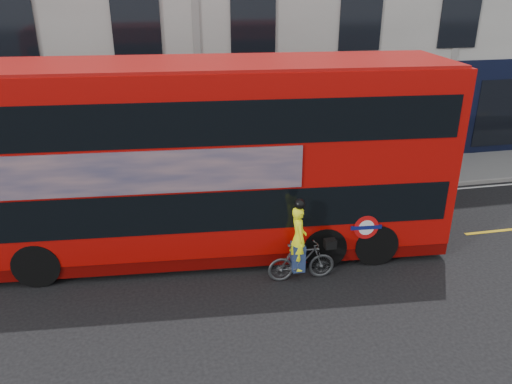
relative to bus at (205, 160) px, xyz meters
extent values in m
plane|color=black|center=(0.42, -2.19, -2.62)|extent=(120.00, 120.00, 0.00)
cube|color=slate|center=(0.42, 4.31, -2.56)|extent=(60.00, 3.00, 0.12)
cube|color=gray|center=(0.42, 2.81, -2.56)|extent=(60.00, 0.12, 0.13)
cube|color=black|center=(0.42, 5.79, -0.62)|extent=(50.00, 0.08, 4.00)
cube|color=silver|center=(0.42, 2.51, -2.62)|extent=(58.00, 0.10, 0.01)
cube|color=#B00A07|center=(-0.05, 0.01, 0.16)|extent=(12.81, 3.87, 4.53)
cube|color=#580503|center=(-0.05, 0.01, -2.28)|extent=(12.80, 3.81, 0.34)
cube|color=black|center=(-0.05, 0.01, -0.85)|extent=(12.31, 3.87, 1.03)
cube|color=black|center=(-0.05, 0.01, 1.33)|extent=(12.31, 3.87, 1.03)
cube|color=maroon|center=(-0.05, 0.01, 2.45)|extent=(12.55, 3.73, 0.09)
cube|color=black|center=(6.26, -0.50, -0.85)|extent=(0.25, 2.58, 1.03)
cube|color=black|center=(6.26, -0.50, 1.33)|extent=(0.25, 2.58, 1.03)
cube|color=#A87974|center=(-1.31, -1.36, 0.24)|extent=(6.86, 0.59, 1.03)
cylinder|color=red|center=(3.84, -1.77, -1.48)|extent=(0.64, 0.07, 0.64)
cylinder|color=white|center=(3.84, -1.78, -1.48)|extent=(0.41, 0.05, 0.41)
cube|color=#0C1459|center=(3.84, -1.78, -1.48)|extent=(0.80, 0.08, 0.10)
cylinder|color=black|center=(4.30, -0.34, -2.05)|extent=(1.38, 3.00, 1.15)
cylinder|color=black|center=(2.93, -0.23, -2.05)|extent=(1.38, 3.00, 1.15)
cylinder|color=black|center=(-4.16, 0.34, -2.05)|extent=(1.38, 3.00, 1.15)
imported|color=#424547|center=(2.08, -2.02, -2.11)|extent=(1.70, 0.51, 1.02)
imported|color=#F8FF17|center=(1.98, -2.02, -1.45)|extent=(0.40, 0.60, 1.64)
cube|color=black|center=(2.80, -2.04, -1.69)|extent=(0.29, 0.23, 0.22)
cube|color=navy|center=(1.98, -2.02, -1.97)|extent=(0.31, 0.39, 0.71)
sphere|color=black|center=(1.98, -2.02, -0.55)|extent=(0.26, 0.26, 0.26)
camera|label=1|loc=(-1.14, -12.25, 4.29)|focal=35.00mm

